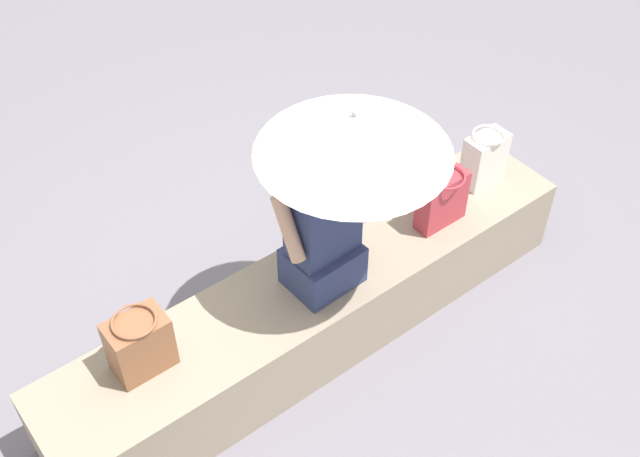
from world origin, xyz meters
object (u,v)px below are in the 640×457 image
Objects in this scene: parasol at (354,134)px; tote_bag_canvas at (140,344)px; person_seated at (323,224)px; shoulder_bag_spare at (442,199)px; handbag_black at (485,158)px.

parasol reaches higher than tote_bag_canvas.
person_seated is 0.78m from shoulder_bag_spare.
handbag_black is 0.43m from shoulder_bag_spare.
tote_bag_canvas is (-2.11, 0.03, -0.01)m from handbag_black.
handbag_black is at bearing 7.15° from parasol.
parasol is 1.32m from handbag_black.
shoulder_bag_spare is (-0.42, -0.10, 0.00)m from handbag_black.
handbag_black is at bearing 2.70° from person_seated.
parasol is 0.99m from shoulder_bag_spare.
parasol is 3.32× the size of tote_bag_canvas.
person_seated is at bearing 176.42° from shoulder_bag_spare.
parasol is at bearing -9.22° from tote_bag_canvas.
handbag_black is 2.11m from tote_bag_canvas.
person_seated is 0.98m from tote_bag_canvas.
parasol reaches higher than handbag_black.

